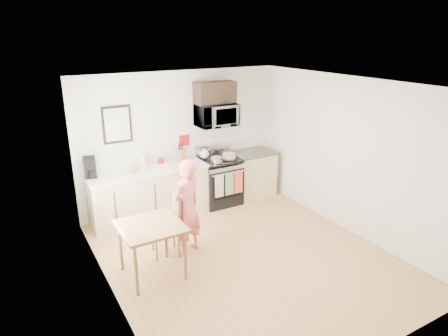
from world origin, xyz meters
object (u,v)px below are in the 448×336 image
cake (229,156)px  chair (173,217)px  person (187,207)px  dining_table (151,231)px  microwave (216,115)px  range (219,182)px

cake → chair: bearing=-144.4°
person → cake: bearing=-163.2°
person → dining_table: bearing=1.8°
cake → microwave: bearing=130.4°
range → microwave: size_ratio=1.53×
microwave → chair: bearing=-137.2°
range → cake: 0.57m
person → cake: 1.99m
microwave → cake: bearing=-49.6°
dining_table → chair: size_ratio=0.87×
person → cake: person is taller
range → chair: range is taller
chair → dining_table: bearing=-130.4°
person → chair: 0.25m
person → chair: (-0.19, 0.08, -0.14)m
dining_table → range: bearing=40.3°
microwave → chair: 2.37m
dining_table → cake: cake is taller
person → range: bearing=-157.8°
person → dining_table: (-0.69, -0.33, -0.06)m
microwave → cake: (0.17, -0.20, -0.79)m
range → chair: (-1.53, -1.31, 0.18)m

